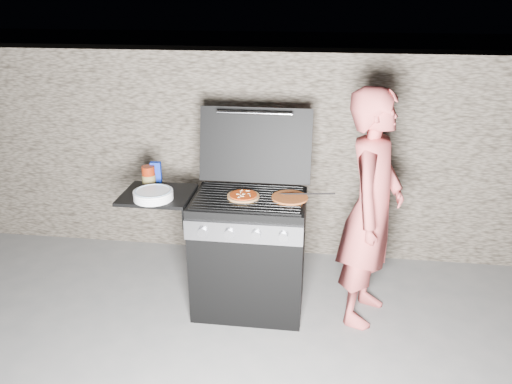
# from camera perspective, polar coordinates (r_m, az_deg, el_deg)

# --- Properties ---
(ground) EXTENTS (50.00, 50.00, 0.00)m
(ground) POSITION_cam_1_polar(r_m,az_deg,el_deg) (3.96, -0.74, -12.77)
(ground) COLOR #5E5E5E
(stone_wall) EXTENTS (8.00, 0.35, 1.80)m
(stone_wall) POSITION_cam_1_polar(r_m,az_deg,el_deg) (4.49, 1.12, 4.52)
(stone_wall) COLOR #766A5B
(stone_wall) RESTS_ON ground
(gas_grill) EXTENTS (1.34, 0.79, 0.91)m
(gas_grill) POSITION_cam_1_polar(r_m,az_deg,el_deg) (3.76, -4.57, -6.76)
(gas_grill) COLOR black
(gas_grill) RESTS_ON ground
(pizza_topped) EXTENTS (0.24, 0.24, 0.03)m
(pizza_topped) POSITION_cam_1_polar(r_m,az_deg,el_deg) (3.50, -1.46, -0.42)
(pizza_topped) COLOR #AE7D42
(pizza_topped) RESTS_ON gas_grill
(pizza_plain) EXTENTS (0.30, 0.30, 0.01)m
(pizza_plain) POSITION_cam_1_polar(r_m,az_deg,el_deg) (3.49, 3.88, -0.63)
(pizza_plain) COLOR #CE692C
(pizza_plain) RESTS_ON gas_grill
(sauce_jar) EXTENTS (0.11, 0.11, 0.15)m
(sauce_jar) POSITION_cam_1_polar(r_m,az_deg,el_deg) (3.79, -12.16, 1.79)
(sauce_jar) COLOR maroon
(sauce_jar) RESTS_ON gas_grill
(blue_carton) EXTENTS (0.08, 0.05, 0.16)m
(blue_carton) POSITION_cam_1_polar(r_m,az_deg,el_deg) (3.84, -11.35, 2.21)
(blue_carton) COLOR #0D269F
(blue_carton) RESTS_ON gas_grill
(plate_stack) EXTENTS (0.32, 0.32, 0.06)m
(plate_stack) POSITION_cam_1_polar(r_m,az_deg,el_deg) (3.56, -11.66, -0.33)
(plate_stack) COLOR white
(plate_stack) RESTS_ON gas_grill
(person) EXTENTS (0.58, 0.72, 1.70)m
(person) POSITION_cam_1_polar(r_m,az_deg,el_deg) (3.54, 13.07, -2.00)
(person) COLOR #C34E4D
(person) RESTS_ON ground
(tongs) EXTENTS (0.40, 0.13, 0.08)m
(tongs) POSITION_cam_1_polar(r_m,az_deg,el_deg) (3.47, 5.75, -0.25)
(tongs) COLOR black
(tongs) RESTS_ON gas_grill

